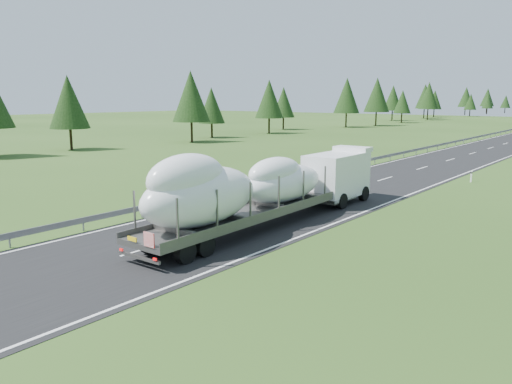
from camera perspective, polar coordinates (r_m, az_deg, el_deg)
The scene contains 4 objects.
ground at distance 24.68m, azimuth -12.44°, elevation -6.38°, with size 400.00×400.00×0.00m, color #2A4717.
guardrail at distance 117.25m, azimuth 27.07°, elevation 6.34°, with size 0.10×400.00×0.76m.
tree_line_left at distance 136.92m, azimuth 11.77°, elevation 10.47°, with size 15.83×283.81×12.35m.
boat_truck at distance 27.78m, azimuth 0.86°, elevation 0.74°, with size 3.18×20.09×4.64m.
Camera 1 is at (18.52, -14.68, 7.14)m, focal length 35.00 mm.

